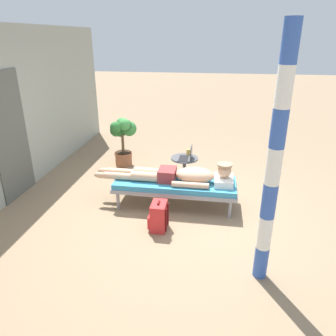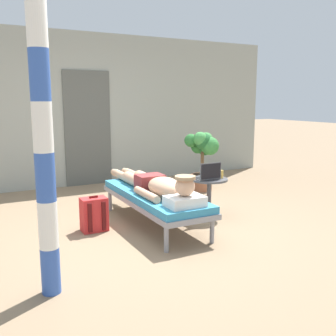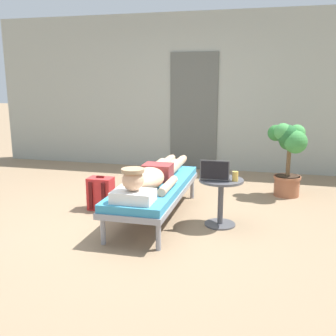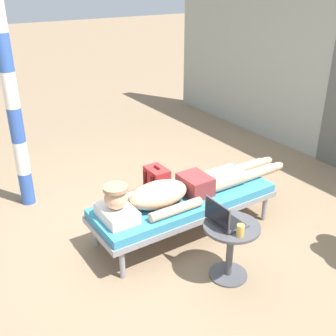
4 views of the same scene
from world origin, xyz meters
The scene contains 8 objects.
ground_plane centered at (0.00, 0.00, 0.00)m, with size 40.00×40.00×0.00m, color #8C7256.
lounge_chair centered at (0.14, 0.13, 0.35)m, with size 0.66×1.91×0.42m.
person_reclining centered at (0.14, 0.05, 0.52)m, with size 0.53×2.17×0.33m.
side_table centered at (0.91, 0.06, 0.36)m, with size 0.48×0.48×0.52m.
laptop centered at (0.85, 0.01, 0.58)m, with size 0.31×0.24×0.23m.
drink_glass centered at (1.06, 0.02, 0.57)m, with size 0.06×0.06×0.10m, color gold.
backpack centered at (-0.59, 0.26, 0.20)m, with size 0.30×0.26×0.42m.
porch_post centered at (-1.34, -1.04, 1.33)m, with size 0.15×0.15×2.66m.
Camera 4 is at (3.03, -1.96, 2.43)m, focal length 44.10 mm.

